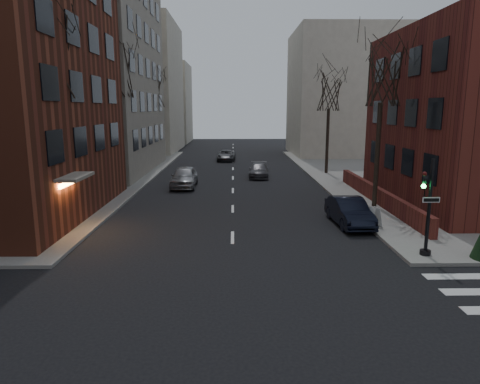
% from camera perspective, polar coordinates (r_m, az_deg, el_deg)
% --- Properties ---
extents(building_left_tan, '(18.00, 18.00, 28.00)m').
position_cam_1_polar(building_left_tan, '(45.81, -24.29, 20.07)').
color(building_left_tan, gray).
rests_on(building_left_tan, ground).
extents(low_wall_right, '(0.35, 16.00, 1.00)m').
position_cam_1_polar(low_wall_right, '(28.84, 17.83, -0.37)').
color(low_wall_right, maroon).
rests_on(low_wall_right, sidewalk_far_right).
extents(building_distant_la, '(14.00, 16.00, 18.00)m').
position_cam_1_polar(building_distant_la, '(64.62, -14.76, 13.29)').
color(building_distant_la, beige).
rests_on(building_distant_la, ground).
extents(building_distant_ra, '(14.00, 14.00, 16.00)m').
position_cam_1_polar(building_distant_ra, '(59.70, 13.96, 12.58)').
color(building_distant_ra, beige).
rests_on(building_distant_ra, ground).
extents(building_distant_lb, '(10.00, 12.00, 14.00)m').
position_cam_1_polar(building_distant_lb, '(80.84, -10.39, 11.54)').
color(building_distant_lb, beige).
rests_on(building_distant_lb, ground).
extents(traffic_signal, '(0.76, 0.44, 4.00)m').
position_cam_1_polar(traffic_signal, '(18.99, 23.68, -2.65)').
color(traffic_signal, black).
rests_on(traffic_signal, sidewalk_far_right).
extents(tree_left_a, '(4.18, 4.18, 10.26)m').
position_cam_1_polar(tree_left_a, '(23.62, -23.87, 15.91)').
color(tree_left_a, '#2D231C').
rests_on(tree_left_a, sidewalk_far_left).
extents(tree_left_b, '(4.40, 4.40, 10.80)m').
position_cam_1_polar(tree_left_b, '(35.03, -16.11, 15.26)').
color(tree_left_b, '#2D231C').
rests_on(tree_left_b, sidewalk_far_left).
extents(tree_left_c, '(3.96, 3.96, 9.72)m').
position_cam_1_polar(tree_left_c, '(48.62, -11.68, 13.12)').
color(tree_left_c, '#2D231C').
rests_on(tree_left_c, sidewalk_far_left).
extents(tree_right_a, '(3.96, 3.96, 9.72)m').
position_cam_1_polar(tree_right_a, '(27.28, 18.42, 14.57)').
color(tree_right_a, '#2D231C').
rests_on(tree_right_a, sidewalk_far_right).
extents(tree_right_b, '(3.74, 3.74, 9.18)m').
position_cam_1_polar(tree_right_b, '(40.75, 11.81, 12.93)').
color(tree_right_b, '#2D231C').
rests_on(tree_right_b, sidewalk_far_right).
extents(streetlamp_near, '(0.36, 0.36, 6.28)m').
position_cam_1_polar(streetlamp_near, '(30.95, -16.48, 7.17)').
color(streetlamp_near, black).
rests_on(streetlamp_near, sidewalk_far_left).
extents(streetlamp_far, '(0.36, 0.36, 6.28)m').
position_cam_1_polar(streetlamp_far, '(50.49, -10.42, 8.78)').
color(streetlamp_far, black).
rests_on(streetlamp_far, sidewalk_far_left).
extents(parked_sedan, '(1.78, 4.49, 1.45)m').
position_cam_1_polar(parked_sedan, '(23.43, 14.36, -2.55)').
color(parked_sedan, black).
rests_on(parked_sedan, ground).
extents(car_lane_silver, '(1.93, 4.78, 1.63)m').
position_cam_1_polar(car_lane_silver, '(33.97, -7.45, 2.02)').
color(car_lane_silver, gray).
rests_on(car_lane_silver, ground).
extents(car_lane_gray, '(2.03, 4.39, 1.24)m').
position_cam_1_polar(car_lane_gray, '(38.61, 2.52, 2.90)').
color(car_lane_gray, '#403F44').
rests_on(car_lane_gray, ground).
extents(car_lane_far, '(2.26, 4.57, 1.25)m').
position_cam_1_polar(car_lane_far, '(50.98, -1.84, 4.90)').
color(car_lane_far, '#3D3D41').
rests_on(car_lane_far, ground).
extents(sandwich_board, '(0.55, 0.69, 0.99)m').
position_cam_1_polar(sandwich_board, '(23.07, 17.47, -3.13)').
color(sandwich_board, white).
rests_on(sandwich_board, sidewalk_far_right).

